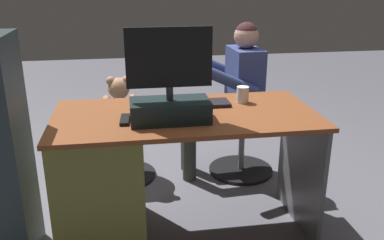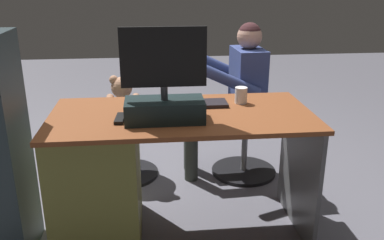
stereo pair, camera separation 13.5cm
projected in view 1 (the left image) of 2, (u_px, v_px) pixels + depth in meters
The scene contains 11 objects.
ground_plane at pixel (179, 198), 2.84m from camera, with size 10.00×10.00×0.00m, color slate.
desk at pixel (119, 175), 2.30m from camera, with size 1.41×0.69×0.74m.
monitor at pixel (170, 96), 2.09m from camera, with size 0.42×0.21×0.47m.
keyboard at pixel (193, 104), 2.37m from camera, with size 0.42×0.14×0.02m, color black.
computer_mouse at pixel (135, 106), 2.30m from camera, with size 0.06×0.10×0.04m, color #202B2C.
cup at pixel (243, 95), 2.42m from camera, with size 0.07×0.07×0.09m, color white.
tv_remote at pixel (125, 120), 2.12m from camera, with size 0.04×0.15×0.02m, color black.
office_chair_teddy at pixel (122, 147), 3.06m from camera, with size 0.48×0.48×0.43m.
teddy_bear at pixel (120, 102), 2.96m from camera, with size 0.24×0.25×0.35m.
visitor_chair at pixel (242, 143), 3.14m from camera, with size 0.49×0.49×0.43m.
person at pixel (231, 91), 3.00m from camera, with size 0.57×0.49×1.13m.
Camera 1 is at (0.30, 2.48, 1.45)m, focal length 39.01 mm.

